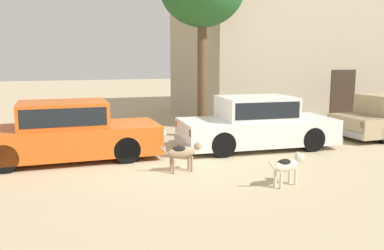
{
  "coord_description": "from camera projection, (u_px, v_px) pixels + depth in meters",
  "views": [
    {
      "loc": [
        -2.59,
        -9.4,
        2.55
      ],
      "look_at": [
        0.45,
        0.2,
        0.9
      ],
      "focal_mm": 38.41,
      "sensor_mm": 36.0,
      "label": 1
    }
  ],
  "objects": [
    {
      "name": "ground_plane",
      "position": [
        177.0,
        163.0,
        10.03
      ],
      "size": [
        80.0,
        80.0,
        0.0
      ],
      "primitive_type": "plane",
      "color": "tan"
    },
    {
      "name": "parked_sedan_nearest",
      "position": [
        66.0,
        132.0,
        10.26
      ],
      "size": [
        4.77,
        1.87,
        1.49
      ],
      "rotation": [
        0.0,
        0.0,
        0.02
      ],
      "color": "#D15619",
      "rests_on": "ground_plane"
    },
    {
      "name": "parked_sedan_second",
      "position": [
        257.0,
        123.0,
        11.64
      ],
      "size": [
        4.57,
        1.98,
        1.48
      ],
      "rotation": [
        0.0,
        0.0,
        -0.04
      ],
      "color": "silver",
      "rests_on": "ground_plane"
    },
    {
      "name": "apartment_block",
      "position": [
        340.0,
        14.0,
        19.25
      ],
      "size": [
        14.69,
        6.79,
        9.18
      ],
      "color": "tan",
      "rests_on": "ground_plane"
    },
    {
      "name": "stray_dog_spotted",
      "position": [
        288.0,
        165.0,
        8.23
      ],
      "size": [
        1.02,
        0.41,
        0.67
      ],
      "rotation": [
        0.0,
        0.0,
        0.3
      ],
      "color": "beige",
      "rests_on": "ground_plane"
    },
    {
      "name": "stray_dog_tan",
      "position": [
        182.0,
        152.0,
        9.25
      ],
      "size": [
        1.05,
        0.3,
        0.67
      ],
      "rotation": [
        0.0,
        0.0,
        0.1
      ],
      "color": "#997F60",
      "rests_on": "ground_plane"
    }
  ]
}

